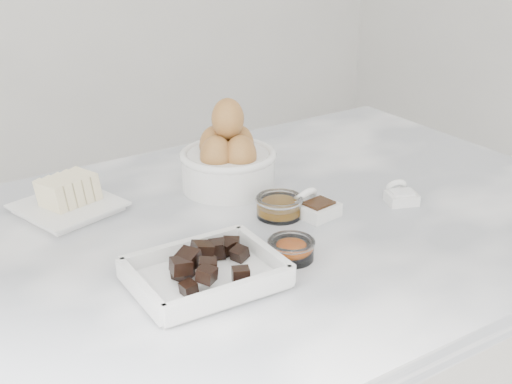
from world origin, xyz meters
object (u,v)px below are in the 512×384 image
(butter_plate, at_px, (66,199))
(honey_bowl, at_px, (279,206))
(zest_bowl, at_px, (291,248))
(chocolate_dish, at_px, (205,269))
(egg_bowl, at_px, (228,160))
(sugar_ramekin, at_px, (223,167))
(vanilla_spoon, at_px, (315,206))
(salt_spoon, at_px, (400,195))

(butter_plate, bearing_deg, honey_bowl, -36.44)
(honey_bowl, xyz_separation_m, zest_bowl, (-0.07, -0.13, -0.00))
(chocolate_dish, bearing_deg, egg_bowl, 52.90)
(chocolate_dish, distance_m, honey_bowl, 0.24)
(sugar_ramekin, distance_m, egg_bowl, 0.05)
(butter_plate, height_order, vanilla_spoon, butter_plate)
(honey_bowl, relative_size, zest_bowl, 1.13)
(sugar_ramekin, relative_size, honey_bowl, 1.00)
(chocolate_dish, bearing_deg, vanilla_spoon, 19.18)
(vanilla_spoon, bearing_deg, sugar_ramekin, 102.44)
(salt_spoon, bearing_deg, sugar_ramekin, 128.64)
(egg_bowl, relative_size, salt_spoon, 2.35)
(chocolate_dish, relative_size, vanilla_spoon, 2.56)
(sugar_ramekin, relative_size, vanilla_spoon, 0.98)
(sugar_ramekin, bearing_deg, chocolate_dish, -125.09)
(sugar_ramekin, bearing_deg, vanilla_spoon, -77.56)
(zest_bowl, relative_size, salt_spoon, 0.96)
(egg_bowl, bearing_deg, salt_spoon, -45.75)
(egg_bowl, relative_size, zest_bowl, 2.46)
(sugar_ramekin, relative_size, zest_bowl, 1.13)
(butter_plate, height_order, sugar_ramekin, butter_plate)
(sugar_ramekin, height_order, zest_bowl, sugar_ramekin)
(chocolate_dish, relative_size, honey_bowl, 2.63)
(butter_plate, distance_m, honey_bowl, 0.36)
(chocolate_dish, relative_size, butter_plate, 1.14)
(vanilla_spoon, bearing_deg, chocolate_dish, -160.82)
(honey_bowl, xyz_separation_m, vanilla_spoon, (0.05, -0.03, -0.00))
(honey_bowl, relative_size, salt_spoon, 1.08)
(chocolate_dish, xyz_separation_m, butter_plate, (-0.08, 0.33, 0.00))
(chocolate_dish, height_order, vanilla_spoon, chocolate_dish)
(butter_plate, height_order, zest_bowl, butter_plate)
(butter_plate, relative_size, egg_bowl, 1.06)
(honey_bowl, bearing_deg, vanilla_spoon, -30.55)
(chocolate_dish, xyz_separation_m, honey_bowl, (0.21, 0.12, -0.00))
(chocolate_dish, bearing_deg, zest_bowl, -2.91)
(butter_plate, relative_size, honey_bowl, 2.31)
(butter_plate, relative_size, vanilla_spoon, 2.25)
(egg_bowl, distance_m, honey_bowl, 0.15)
(butter_plate, relative_size, salt_spoon, 2.48)
(honey_bowl, bearing_deg, butter_plate, 143.56)
(vanilla_spoon, relative_size, salt_spoon, 1.11)
(egg_bowl, xyz_separation_m, salt_spoon, (0.21, -0.22, -0.04))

